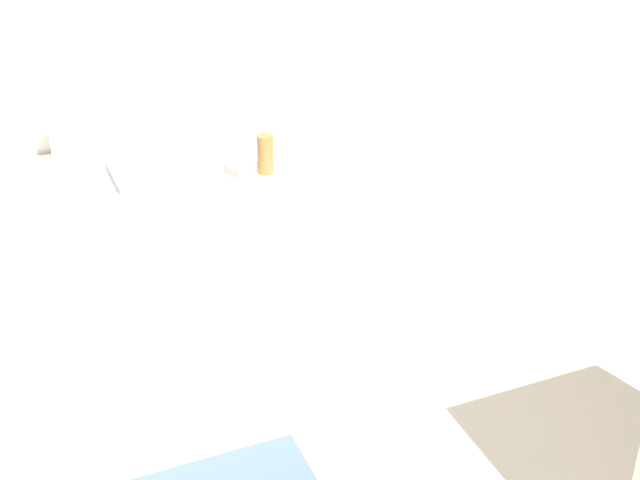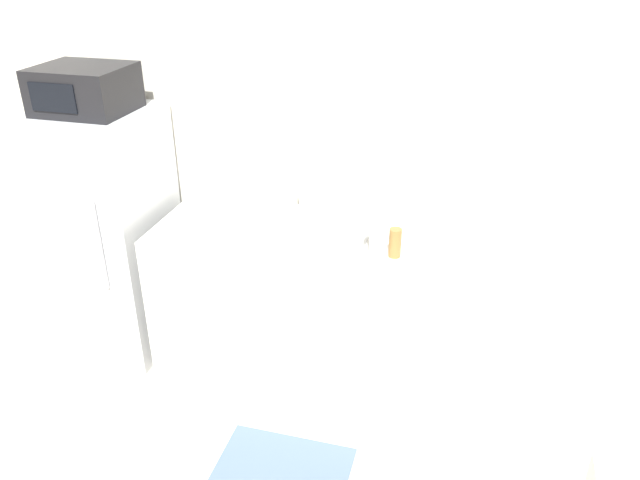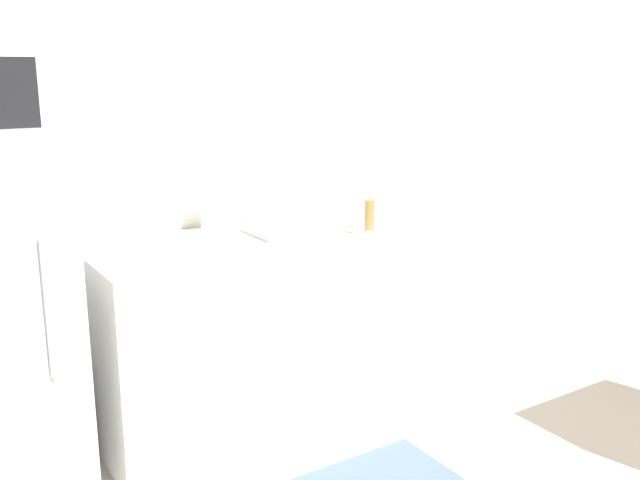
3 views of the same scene
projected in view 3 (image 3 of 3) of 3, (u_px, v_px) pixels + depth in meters
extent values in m
cube|color=silver|center=(214.00, 154.00, 3.63)|extent=(8.00, 0.06, 2.60)
cylinder|color=#B7B7BC|center=(47.00, 309.00, 2.60)|extent=(0.02, 0.02, 0.53)
cube|color=silver|center=(259.00, 331.00, 3.50)|extent=(1.59, 0.72, 0.94)
cube|color=#9EA3A8|center=(290.00, 226.00, 3.50)|extent=(0.39, 0.31, 0.06)
cylinder|color=silver|center=(359.00, 206.00, 3.44)|extent=(0.06, 0.06, 0.28)
cylinder|color=olive|center=(368.00, 215.00, 3.55)|extent=(0.06, 0.06, 0.15)
cylinder|color=white|center=(214.00, 209.00, 3.46)|extent=(0.12, 0.12, 0.25)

